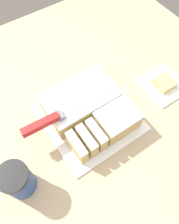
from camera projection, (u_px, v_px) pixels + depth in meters
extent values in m
plane|color=#4C4742|center=(77.00, 180.00, 1.57)|extent=(8.00, 8.00, 0.00)
cube|color=tan|center=(72.00, 160.00, 1.15)|extent=(1.40, 1.10, 0.96)
cube|color=white|center=(89.00, 118.00, 0.73)|extent=(0.29, 0.29, 0.01)
cube|color=tan|center=(81.00, 102.00, 0.72)|extent=(0.24, 0.15, 0.07)
cube|color=white|center=(81.00, 96.00, 0.69)|extent=(0.24, 0.15, 0.01)
cube|color=tan|center=(117.00, 120.00, 0.69)|extent=(0.12, 0.10, 0.07)
cube|color=white|center=(119.00, 115.00, 0.66)|extent=(0.12, 0.10, 0.01)
cube|color=tan|center=(77.00, 147.00, 0.64)|extent=(0.02, 0.09, 0.07)
cube|color=white|center=(76.00, 143.00, 0.61)|extent=(0.02, 0.09, 0.01)
cube|color=tan|center=(87.00, 141.00, 0.65)|extent=(0.02, 0.09, 0.07)
cube|color=white|center=(87.00, 137.00, 0.62)|extent=(0.02, 0.09, 0.01)
cube|color=tan|center=(96.00, 135.00, 0.66)|extent=(0.02, 0.09, 0.07)
cube|color=white|center=(96.00, 130.00, 0.63)|extent=(0.02, 0.09, 0.01)
cube|color=silver|center=(89.00, 102.00, 0.67)|extent=(0.21, 0.04, 0.00)
cube|color=slate|center=(60.00, 115.00, 0.64)|extent=(0.02, 0.03, 0.02)
cube|color=red|center=(40.00, 124.00, 0.62)|extent=(0.12, 0.03, 0.02)
cylinder|color=#334C8C|center=(18.00, 181.00, 0.58)|extent=(0.08, 0.08, 0.10)
cylinder|color=black|center=(12.00, 176.00, 0.53)|extent=(0.08, 0.08, 0.01)
cube|color=white|center=(163.00, 85.00, 0.80)|extent=(0.14, 0.14, 0.01)
cube|color=tan|center=(164.00, 83.00, 0.79)|extent=(0.07, 0.07, 0.02)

